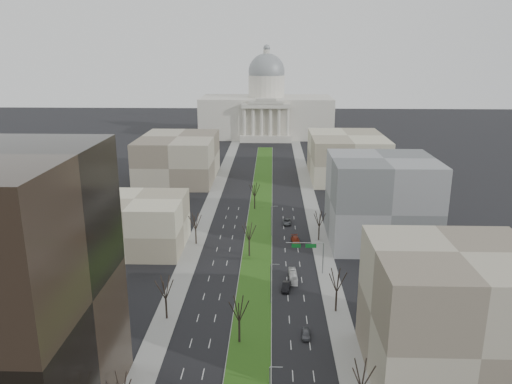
% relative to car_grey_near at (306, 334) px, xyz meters
% --- Properties ---
extents(ground, '(600.00, 600.00, 0.00)m').
position_rel_car_grey_near_xyz_m(ground, '(-10.45, 77.75, -0.69)').
color(ground, black).
rests_on(ground, ground).
extents(median, '(8.00, 222.03, 0.20)m').
position_rel_car_grey_near_xyz_m(median, '(-10.45, 76.74, -0.59)').
color(median, '#999993').
rests_on(median, ground).
extents(sidewalk_left, '(5.00, 330.00, 0.15)m').
position_rel_car_grey_near_xyz_m(sidewalk_left, '(-27.95, 52.75, -0.61)').
color(sidewalk_left, gray).
rests_on(sidewalk_left, ground).
extents(sidewalk_right, '(5.00, 330.00, 0.15)m').
position_rel_car_grey_near_xyz_m(sidewalk_right, '(7.05, 52.75, -0.61)').
color(sidewalk_right, gray).
rests_on(sidewalk_right, ground).
extents(capitol, '(80.00, 46.00, 55.00)m').
position_rel_car_grey_near_xyz_m(capitol, '(-10.45, 227.34, 15.62)').
color(capitol, beige).
rests_on(capitol, ground).
extents(building_beige_left, '(26.00, 22.00, 14.00)m').
position_rel_car_grey_near_xyz_m(building_beige_left, '(-43.45, 42.75, 6.31)').
color(building_beige_left, gray).
rests_on(building_beige_left, ground).
extents(building_tan_right, '(26.00, 24.00, 22.00)m').
position_rel_car_grey_near_xyz_m(building_tan_right, '(22.55, -10.25, 10.31)').
color(building_tan_right, '#7A6F5E').
rests_on(building_tan_right, ground).
extents(building_grey_right, '(28.00, 26.00, 24.00)m').
position_rel_car_grey_near_xyz_m(building_grey_right, '(23.55, 49.75, 11.31)').
color(building_grey_right, slate).
rests_on(building_grey_right, ground).
extents(building_far_left, '(30.00, 40.00, 18.00)m').
position_rel_car_grey_near_xyz_m(building_far_left, '(-45.45, 117.75, 8.31)').
color(building_far_left, '#7A6F5E').
rests_on(building_far_left, ground).
extents(building_far_right, '(30.00, 40.00, 18.00)m').
position_rel_car_grey_near_xyz_m(building_far_right, '(24.55, 122.75, 8.31)').
color(building_far_right, gray).
rests_on(building_far_right, ground).
extents(tree_left_mid, '(5.40, 5.40, 9.72)m').
position_rel_car_grey_near_xyz_m(tree_left_mid, '(-27.65, 5.75, 6.31)').
color(tree_left_mid, black).
rests_on(tree_left_mid, ground).
extents(tree_left_far, '(5.28, 5.28, 9.50)m').
position_rel_car_grey_near_xyz_m(tree_left_far, '(-27.65, 45.75, 6.15)').
color(tree_left_far, black).
rests_on(tree_left_far, ground).
extents(tree_right_near, '(5.16, 5.16, 9.29)m').
position_rel_car_grey_near_xyz_m(tree_right_near, '(6.75, -20.25, 6.00)').
color(tree_right_near, black).
rests_on(tree_right_near, ground).
extents(tree_right_mid, '(5.52, 5.52, 9.94)m').
position_rel_car_grey_near_xyz_m(tree_right_mid, '(6.75, 9.75, 6.47)').
color(tree_right_mid, black).
rests_on(tree_right_mid, ground).
extents(tree_right_far, '(5.04, 5.04, 9.07)m').
position_rel_car_grey_near_xyz_m(tree_right_far, '(6.75, 49.75, 5.84)').
color(tree_right_far, black).
rests_on(tree_right_far, ground).
extents(tree_median_a, '(5.40, 5.40, 9.72)m').
position_rel_car_grey_near_xyz_m(tree_median_a, '(-12.45, -2.25, 6.31)').
color(tree_median_a, black).
rests_on(tree_median_a, ground).
extents(tree_median_b, '(5.40, 5.40, 9.72)m').
position_rel_car_grey_near_xyz_m(tree_median_b, '(-12.45, 37.75, 6.31)').
color(tree_median_b, black).
rests_on(tree_median_b, ground).
extents(tree_median_c, '(5.40, 5.40, 9.72)m').
position_rel_car_grey_near_xyz_m(tree_median_c, '(-12.45, 77.75, 6.31)').
color(tree_median_c, black).
rests_on(tree_median_c, ground).
extents(streetlamp_median_b, '(1.90, 0.20, 9.16)m').
position_rel_car_grey_near_xyz_m(streetlamp_median_b, '(-6.68, 12.75, 4.12)').
color(streetlamp_median_b, gray).
rests_on(streetlamp_median_b, ground).
extents(streetlamp_median_c, '(1.90, 0.20, 9.16)m').
position_rel_car_grey_near_xyz_m(streetlamp_median_c, '(-6.68, 52.75, 4.12)').
color(streetlamp_median_c, gray).
rests_on(streetlamp_median_c, ground).
extents(mast_arm_signs, '(9.12, 0.24, 8.09)m').
position_rel_car_grey_near_xyz_m(mast_arm_signs, '(3.04, 27.78, 5.42)').
color(mast_arm_signs, gray).
rests_on(mast_arm_signs, ground).
extents(car_grey_near, '(1.89, 4.14, 1.38)m').
position_rel_car_grey_near_xyz_m(car_grey_near, '(0.00, 0.00, 0.00)').
color(car_grey_near, '#53545B').
rests_on(car_grey_near, ground).
extents(car_black, '(2.27, 5.03, 1.60)m').
position_rel_car_grey_near_xyz_m(car_black, '(-3.30, 19.14, 0.11)').
color(car_black, black).
rests_on(car_black, ground).
extents(car_red, '(2.75, 5.73, 1.61)m').
position_rel_car_grey_near_xyz_m(car_red, '(0.12, 47.65, 0.12)').
color(car_red, maroon).
rests_on(car_red, ground).
extents(car_grey_far, '(2.66, 5.46, 1.49)m').
position_rel_car_grey_near_xyz_m(car_grey_far, '(-1.94, 63.32, 0.06)').
color(car_grey_far, '#4D5155').
rests_on(car_grey_far, ground).
extents(box_van, '(2.00, 7.36, 2.03)m').
position_rel_car_grey_near_xyz_m(box_van, '(-1.52, 24.06, 0.33)').
color(box_van, silver).
rests_on(box_van, ground).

